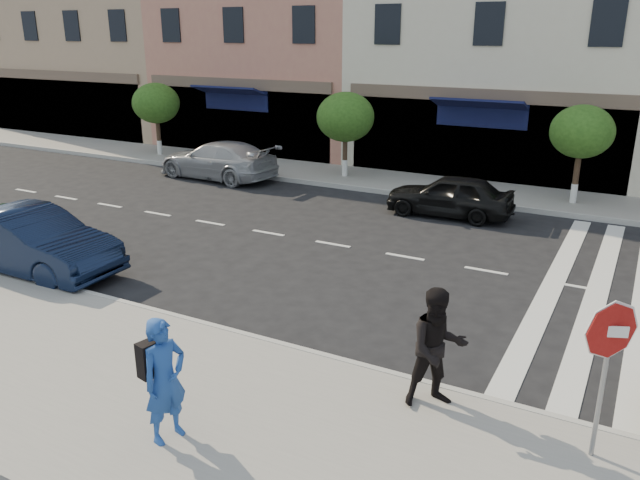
{
  "coord_description": "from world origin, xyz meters",
  "views": [
    {
      "loc": [
        4.99,
        -9.68,
        5.29
      ],
      "look_at": [
        -0.49,
        0.49,
        1.4
      ],
      "focal_mm": 35.0,
      "sensor_mm": 36.0,
      "label": 1
    }
  ],
  "objects_px": {
    "car_near_left": "(13,231)",
    "car_near_mid": "(30,241)",
    "stop_sign": "(609,344)",
    "photographer": "(165,380)",
    "car_far_mid": "(450,195)",
    "car_far_left": "(218,160)",
    "walker": "(437,348)"
  },
  "relations": [
    {
      "from": "car_near_left",
      "to": "car_near_mid",
      "type": "height_order",
      "value": "car_near_mid"
    },
    {
      "from": "stop_sign",
      "to": "photographer",
      "type": "relative_size",
      "value": 1.25
    },
    {
      "from": "car_near_mid",
      "to": "car_far_mid",
      "type": "relative_size",
      "value": 1.2
    },
    {
      "from": "car_far_left",
      "to": "car_far_mid",
      "type": "bearing_deg",
      "value": 89.53
    },
    {
      "from": "walker",
      "to": "car_far_mid",
      "type": "bearing_deg",
      "value": 69.12
    },
    {
      "from": "car_far_mid",
      "to": "walker",
      "type": "bearing_deg",
      "value": 14.3
    },
    {
      "from": "car_near_left",
      "to": "car_far_mid",
      "type": "xyz_separation_m",
      "value": [
        8.36,
        8.48,
        -0.01
      ]
    },
    {
      "from": "car_far_left",
      "to": "car_far_mid",
      "type": "xyz_separation_m",
      "value": [
        9.15,
        -0.77,
        -0.07
      ]
    },
    {
      "from": "photographer",
      "to": "car_near_left",
      "type": "relative_size",
      "value": 0.46
    },
    {
      "from": "walker",
      "to": "car_far_left",
      "type": "bearing_deg",
      "value": 101.23
    },
    {
      "from": "walker",
      "to": "car_far_mid",
      "type": "height_order",
      "value": "walker"
    },
    {
      "from": "walker",
      "to": "car_far_left",
      "type": "relative_size",
      "value": 0.37
    },
    {
      "from": "car_near_mid",
      "to": "car_near_left",
      "type": "bearing_deg",
      "value": 67.94
    },
    {
      "from": "car_near_left",
      "to": "car_near_mid",
      "type": "bearing_deg",
      "value": -108.1
    },
    {
      "from": "walker",
      "to": "car_near_mid",
      "type": "distance_m",
      "value": 9.97
    },
    {
      "from": "photographer",
      "to": "car_near_left",
      "type": "xyz_separation_m",
      "value": [
        -8.39,
        3.94,
        -0.37
      ]
    },
    {
      "from": "car_near_left",
      "to": "car_far_mid",
      "type": "distance_m",
      "value": 11.9
    },
    {
      "from": "stop_sign",
      "to": "car_near_left",
      "type": "xyz_separation_m",
      "value": [
        -13.38,
        1.69,
        -1.1
      ]
    },
    {
      "from": "photographer",
      "to": "car_far_left",
      "type": "xyz_separation_m",
      "value": [
        -9.18,
        13.19,
        -0.31
      ]
    },
    {
      "from": "car_near_left",
      "to": "car_far_left",
      "type": "height_order",
      "value": "car_far_left"
    },
    {
      "from": "photographer",
      "to": "walker",
      "type": "distance_m",
      "value": 3.75
    },
    {
      "from": "car_far_mid",
      "to": "car_far_left",
      "type": "bearing_deg",
      "value": -96.58
    },
    {
      "from": "photographer",
      "to": "car_far_left",
      "type": "bearing_deg",
      "value": 47.68
    },
    {
      "from": "car_far_left",
      "to": "walker",
      "type": "bearing_deg",
      "value": 52.53
    },
    {
      "from": "photographer",
      "to": "car_far_mid",
      "type": "distance_m",
      "value": 12.43
    },
    {
      "from": "car_near_left",
      "to": "car_far_mid",
      "type": "relative_size",
      "value": 1.01
    },
    {
      "from": "stop_sign",
      "to": "car_far_left",
      "type": "height_order",
      "value": "stop_sign"
    },
    {
      "from": "stop_sign",
      "to": "walker",
      "type": "relative_size",
      "value": 1.2
    },
    {
      "from": "stop_sign",
      "to": "car_far_mid",
      "type": "relative_size",
      "value": 0.58
    },
    {
      "from": "photographer",
      "to": "car_near_mid",
      "type": "bearing_deg",
      "value": 76.91
    },
    {
      "from": "car_near_left",
      "to": "car_far_mid",
      "type": "bearing_deg",
      "value": -41.75
    },
    {
      "from": "stop_sign",
      "to": "walker",
      "type": "xyz_separation_m",
      "value": [
        -2.14,
        0.18,
        -0.69
      ]
    }
  ]
}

